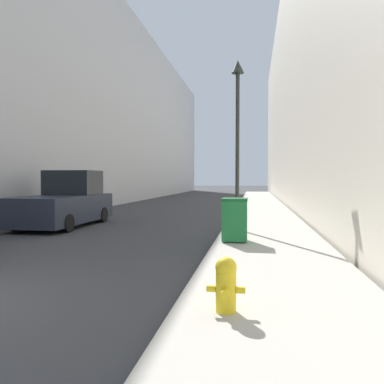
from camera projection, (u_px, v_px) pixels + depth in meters
sidewalk_right at (262, 210)px, 21.93m from camera, size 3.09×60.00×0.13m
building_left_glass at (70, 112)px, 32.21m from camera, size 12.00×60.00×15.36m
building_right_stone at (363, 89)px, 28.26m from camera, size 12.00×60.00×17.38m
fire_hydrant at (226, 283)px, 4.90m from camera, size 0.51×0.40×0.73m
trash_bin at (235, 219)px, 10.44m from camera, size 0.70×0.69×1.21m
lamppost at (238, 122)px, 12.76m from camera, size 0.43×0.43×5.78m
pickup_truck at (65, 203)px, 14.99m from camera, size 2.24×5.01×2.22m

